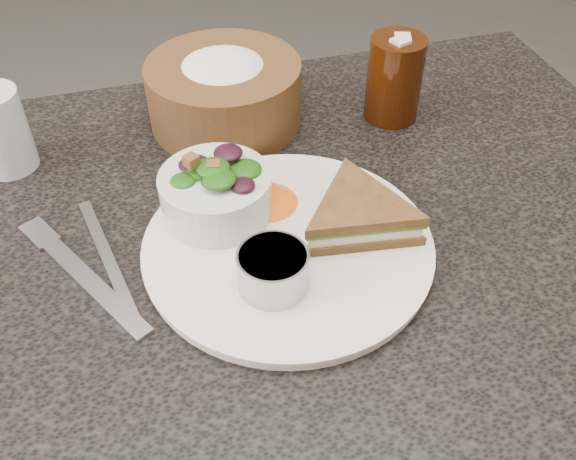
{
  "coord_description": "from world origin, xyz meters",
  "views": [
    {
      "loc": [
        -0.1,
        -0.47,
        1.22
      ],
      "look_at": [
        0.03,
        -0.03,
        0.78
      ],
      "focal_mm": 40.0,
      "sensor_mm": 36.0,
      "label": 1
    }
  ],
  "objects_px": {
    "dinner_plate": "(288,247)",
    "sandwich": "(359,215)",
    "salad_bowl": "(215,188)",
    "dressing_ramekin": "(273,270)",
    "cola_glass": "(395,75)",
    "dining_table": "(265,424)",
    "bread_basket": "(224,83)"
  },
  "relations": [
    {
      "from": "sandwich",
      "to": "cola_glass",
      "type": "relative_size",
      "value": 1.19
    },
    {
      "from": "sandwich",
      "to": "salad_bowl",
      "type": "distance_m",
      "value": 0.15
    },
    {
      "from": "dinner_plate",
      "to": "dining_table",
      "type": "bearing_deg",
      "value": 136.46
    },
    {
      "from": "dinner_plate",
      "to": "bread_basket",
      "type": "xyz_separation_m",
      "value": [
        -0.01,
        0.25,
        0.05
      ]
    },
    {
      "from": "dining_table",
      "to": "cola_glass",
      "type": "distance_m",
      "value": 0.52
    },
    {
      "from": "dressing_ramekin",
      "to": "bread_basket",
      "type": "relative_size",
      "value": 0.35
    },
    {
      "from": "dinner_plate",
      "to": "sandwich",
      "type": "bearing_deg",
      "value": 0.47
    },
    {
      "from": "dining_table",
      "to": "dressing_ramekin",
      "type": "height_order",
      "value": "dressing_ramekin"
    },
    {
      "from": "dinner_plate",
      "to": "cola_glass",
      "type": "height_order",
      "value": "cola_glass"
    },
    {
      "from": "salad_bowl",
      "to": "dressing_ramekin",
      "type": "height_order",
      "value": "salad_bowl"
    },
    {
      "from": "dining_table",
      "to": "dinner_plate",
      "type": "relative_size",
      "value": 3.43
    },
    {
      "from": "dining_table",
      "to": "dinner_plate",
      "type": "bearing_deg",
      "value": -43.54
    },
    {
      "from": "dining_table",
      "to": "salad_bowl",
      "type": "distance_m",
      "value": 0.42
    },
    {
      "from": "dinner_plate",
      "to": "dressing_ramekin",
      "type": "height_order",
      "value": "dressing_ramekin"
    },
    {
      "from": "sandwich",
      "to": "dressing_ramekin",
      "type": "distance_m",
      "value": 0.12
    },
    {
      "from": "sandwich",
      "to": "salad_bowl",
      "type": "bearing_deg",
      "value": 161.81
    },
    {
      "from": "salad_bowl",
      "to": "cola_glass",
      "type": "height_order",
      "value": "cola_glass"
    },
    {
      "from": "dining_table",
      "to": "salad_bowl",
      "type": "bearing_deg",
      "value": 129.4
    },
    {
      "from": "bread_basket",
      "to": "cola_glass",
      "type": "distance_m",
      "value": 0.21
    },
    {
      "from": "dining_table",
      "to": "cola_glass",
      "type": "relative_size",
      "value": 8.35
    },
    {
      "from": "dining_table",
      "to": "cola_glass",
      "type": "height_order",
      "value": "cola_glass"
    },
    {
      "from": "cola_glass",
      "to": "dinner_plate",
      "type": "bearing_deg",
      "value": -133.8
    },
    {
      "from": "dinner_plate",
      "to": "cola_glass",
      "type": "relative_size",
      "value": 2.43
    },
    {
      "from": "dinner_plate",
      "to": "dressing_ramekin",
      "type": "distance_m",
      "value": 0.06
    },
    {
      "from": "dining_table",
      "to": "salad_bowl",
      "type": "height_order",
      "value": "salad_bowl"
    },
    {
      "from": "dining_table",
      "to": "sandwich",
      "type": "height_order",
      "value": "sandwich"
    },
    {
      "from": "dining_table",
      "to": "bread_basket",
      "type": "bearing_deg",
      "value": 85.98
    },
    {
      "from": "dining_table",
      "to": "sandwich",
      "type": "relative_size",
      "value": 7.0
    },
    {
      "from": "salad_bowl",
      "to": "bread_basket",
      "type": "height_order",
      "value": "bread_basket"
    },
    {
      "from": "dining_table",
      "to": "dressing_ramekin",
      "type": "relative_size",
      "value": 14.83
    },
    {
      "from": "sandwich",
      "to": "dressing_ramekin",
      "type": "relative_size",
      "value": 2.12
    },
    {
      "from": "dressing_ramekin",
      "to": "cola_glass",
      "type": "relative_size",
      "value": 0.56
    }
  ]
}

